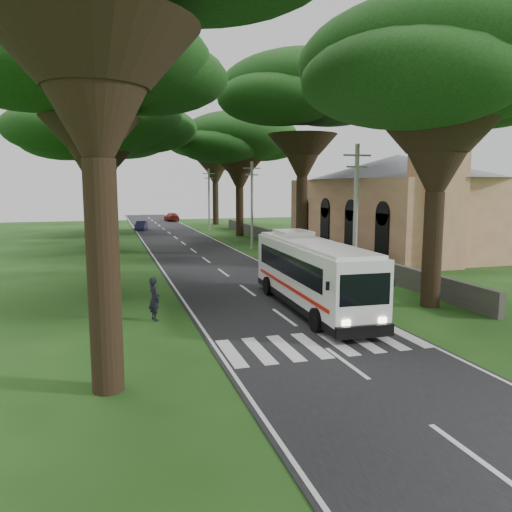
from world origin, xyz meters
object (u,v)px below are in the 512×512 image
Objects in this scene: pole_far at (209,199)px; coach_bus at (311,273)px; pole_mid at (252,204)px; distant_car_b at (141,225)px; pedestrian at (154,299)px; church at (397,196)px; distant_car_c at (172,217)px; pole_near at (356,216)px.

coach_bus is (-3.74, -42.83, -2.44)m from pole_far.
pole_mid and pole_far have the same top height.
distant_car_b is 1.89× the size of pedestrian.
pole_far is 43.06m from coach_bus.
distant_car_b is at bearing 158.73° from pole_far.
church reaches higher than distant_car_c.
church reaches higher than pole_mid.
pole_near is 4.23× the size of pedestrian.
pole_far is at bearing 116.82° from church.
pole_near is 44.28m from distant_car_b.
church is 13.16m from pole_mid.
pedestrian is at bearing -178.44° from coach_bus.
pole_far is 0.72× the size of coach_bus.
pedestrian is at bearing -166.02° from pole_near.
distant_car_c is 62.61m from pedestrian.
pedestrian is (-8.52, -62.02, 0.24)m from distant_car_c.
church is 2.17× the size of coach_bus.
pole_mid is 39.51m from distant_car_c.
pole_near and pole_far have the same top height.
church is at bearing 50.99° from coach_bus.
distant_car_b is 0.76× the size of distant_car_c.
pole_near is 1.71× the size of distant_car_c.
pole_mid is at bearing -56.40° from distant_car_b.
distant_car_b is (-8.50, 23.31, -3.56)m from pole_mid.
pole_far reaches higher than pedestrian.
pole_far is 2.24× the size of distant_car_b.
pole_far reaches higher than distant_car_c.
church is 3.00× the size of pole_near.
pole_near is 0.72× the size of coach_bus.
distant_car_b is at bearing 101.10° from pole_near.
pole_near is at bearing -90.00° from pole_mid.
distant_car_c is at bearing 108.77° from church.
pole_mid is at bearing -43.02° from pedestrian.
church is 5.13× the size of distant_car_c.
coach_bus is 46.40m from distant_car_b.
distant_car_c is (-14.86, 43.73, -4.20)m from church.
coach_bus is at bearing -142.90° from pole_near.
pedestrian is (-11.02, -42.74, -3.23)m from pole_far.
distant_car_b is at bearing 98.11° from coach_bus.
pole_near reaches higher than distant_car_c.
distant_car_c is (-2.50, 19.28, -3.47)m from pole_far.
pole_near reaches higher than coach_bus.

